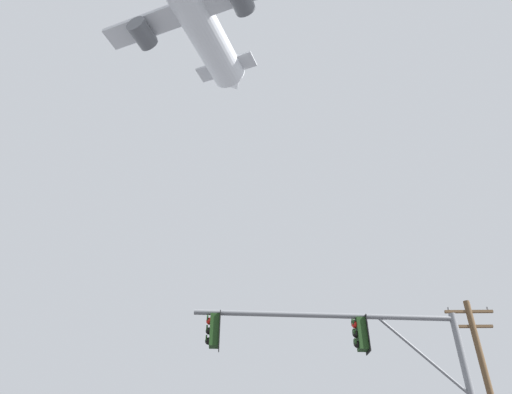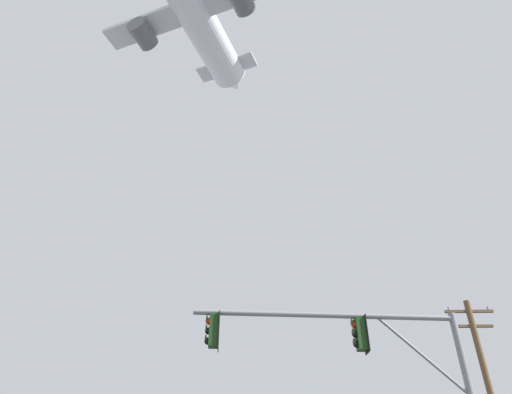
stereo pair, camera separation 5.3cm
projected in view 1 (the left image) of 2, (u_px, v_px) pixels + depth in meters
name	position (u px, v px, depth m)	size (l,w,h in m)	color
signal_pole_near	(371.00, 366.00, 12.95)	(7.57, 0.94, 6.52)	slate
airplane	(188.00, 2.00, 54.74)	(21.94, 28.41, 7.93)	white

